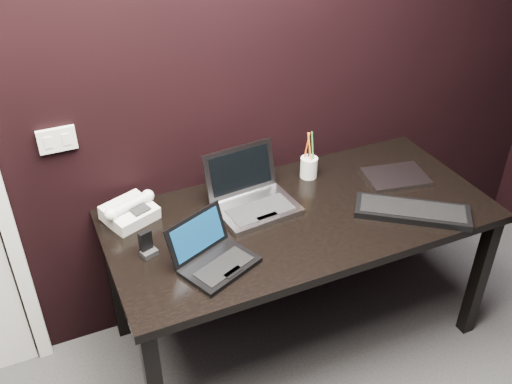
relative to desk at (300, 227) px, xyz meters
name	(u,v)px	position (x,y,z in m)	size (l,w,h in m)	color
wall_back	(200,72)	(-0.30, 0.40, 0.64)	(4.00, 4.00, 0.00)	black
wall_switch	(57,140)	(-0.92, 0.39, 0.46)	(0.15, 0.02, 0.10)	silver
desk	(300,227)	(0.00, 0.00, 0.00)	(1.70, 0.80, 0.74)	black
netbook	(213,257)	(-0.47, -0.16, 0.11)	(0.36, 0.34, 0.18)	black
silver_laptop	(253,198)	(-0.17, 0.14, 0.12)	(0.37, 0.34, 0.24)	#A5A6AB
ext_keyboard	(412,211)	(0.44, -0.21, 0.09)	(0.50, 0.43, 0.03)	black
closed_laptop	(396,177)	(0.55, 0.06, 0.09)	(0.32, 0.26, 0.02)	#98989D
desk_phone	(130,211)	(-0.70, 0.26, 0.12)	(0.26, 0.25, 0.12)	silver
mobile_phone	(147,246)	(-0.69, 0.01, 0.12)	(0.07, 0.07, 0.11)	black
pen_cup	(309,166)	(0.17, 0.26, 0.13)	(0.09, 0.09, 0.24)	silver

